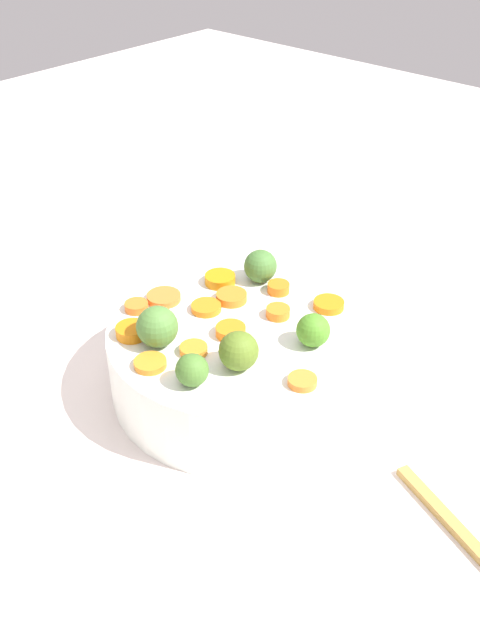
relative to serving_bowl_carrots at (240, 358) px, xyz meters
The scene contains 21 objects.
tabletop 0.05m from the serving_bowl_carrots, 91.46° to the right, with size 2.40×2.40×0.02m, color silver.
serving_bowl_carrots is the anchor object (origin of this frame).
carrot_slice_0 0.11m from the serving_bowl_carrots, 80.26° to the right, with size 0.04×0.04×0.01m, color orange.
carrot_slice_1 0.10m from the serving_bowl_carrots, 56.36° to the right, with size 0.02×0.02×0.01m, color orange.
carrot_slice_2 0.10m from the serving_bowl_carrots, 123.69° to the right, with size 0.04×0.04×0.01m, color orange.
carrot_slice_3 0.12m from the serving_bowl_carrots, 74.47° to the left, with size 0.03×0.03×0.01m, color orange.
carrot_slice_4 0.09m from the serving_bowl_carrots, 169.93° to the right, with size 0.03×0.03×0.01m, color orange.
carrot_slice_5 0.11m from the serving_bowl_carrots, 153.29° to the left, with size 0.03×0.03×0.01m, color orange.
carrot_slice_6 0.07m from the serving_bowl_carrots, 93.15° to the right, with size 0.03×0.03×0.01m, color orange.
carrot_slice_7 0.12m from the serving_bowl_carrots, 41.10° to the right, with size 0.03×0.03×0.01m, color orange.
carrot_slice_8 0.07m from the serving_bowl_carrots, 128.06° to the right, with size 0.03×0.03×0.01m, color orange.
carrot_slice_9 0.12m from the serving_bowl_carrots, 11.79° to the right, with size 0.03×0.03×0.01m, color orange.
carrot_slice_10 0.06m from the serving_bowl_carrots, 159.85° to the left, with size 0.03×0.03×0.01m, color orange.
carrot_slice_11 0.08m from the serving_bowl_carrots, ahead, with size 0.03×0.03×0.01m, color orange.
carrot_slice_12 0.13m from the serving_bowl_carrots, 64.96° to the right, with size 0.03×0.03×0.01m, color orange.
carrot_slice_13 0.05m from the serving_bowl_carrots, ahead, with size 0.03×0.03×0.01m, color orange.
brussels_sprout_0 0.09m from the serving_bowl_carrots, 40.71° to the left, with size 0.04×0.04×0.04m, color #587423.
brussels_sprout_1 0.11m from the serving_bowl_carrots, 151.99° to the right, with size 0.04×0.04×0.04m, color #437231.
brussels_sprout_2 0.10m from the serving_bowl_carrots, 110.60° to the left, with size 0.03×0.03×0.03m, color #4B8925.
brussels_sprout_3 0.11m from the serving_bowl_carrots, 29.47° to the right, with size 0.04×0.04×0.04m, color #4F7E37.
brussels_sprout_4 0.12m from the serving_bowl_carrots, 15.51° to the left, with size 0.03×0.03×0.03m, color #49762D.
Camera 1 is at (0.46, 0.42, 0.54)m, focal length 40.21 mm.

